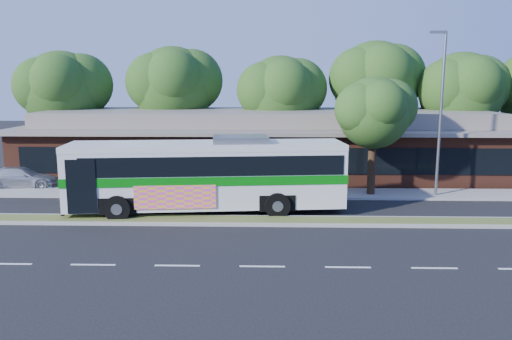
# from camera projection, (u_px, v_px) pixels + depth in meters

# --- Properties ---
(ground) EXTENTS (120.00, 120.00, 0.00)m
(ground) POSITION_uv_depth(u_px,v_px,m) (264.00, 226.00, 22.42)
(ground) COLOR black
(ground) RESTS_ON ground
(median_strip) EXTENTS (26.00, 1.10, 0.15)m
(median_strip) POSITION_uv_depth(u_px,v_px,m) (264.00, 221.00, 23.00)
(median_strip) COLOR #475323
(median_strip) RESTS_ON ground
(sidewalk) EXTENTS (44.00, 2.60, 0.12)m
(sidewalk) POSITION_uv_depth(u_px,v_px,m) (265.00, 193.00, 28.71)
(sidewalk) COLOR gray
(sidewalk) RESTS_ON ground
(plaza_building) EXTENTS (33.20, 11.20, 4.45)m
(plaza_building) POSITION_uv_depth(u_px,v_px,m) (266.00, 144.00, 34.83)
(plaza_building) COLOR #53281A
(plaza_building) RESTS_ON ground
(lamp_post) EXTENTS (0.93, 0.18, 9.07)m
(lamp_post) POSITION_uv_depth(u_px,v_px,m) (440.00, 109.00, 27.21)
(lamp_post) COLOR slate
(lamp_post) RESTS_ON ground
(tree_bg_a) EXTENTS (6.47, 5.80, 8.63)m
(tree_bg_a) POSITION_uv_depth(u_px,v_px,m) (69.00, 89.00, 36.68)
(tree_bg_a) COLOR black
(tree_bg_a) RESTS_ON ground
(tree_bg_b) EXTENTS (6.69, 6.00, 9.00)m
(tree_bg_b) POSITION_uv_depth(u_px,v_px,m) (179.00, 85.00, 37.41)
(tree_bg_b) COLOR black
(tree_bg_b) RESTS_ON ground
(tree_bg_c) EXTENTS (6.24, 5.60, 8.26)m
(tree_bg_c) POSITION_uv_depth(u_px,v_px,m) (286.00, 93.00, 36.30)
(tree_bg_c) COLOR black
(tree_bg_c) RESTS_ON ground
(tree_bg_d) EXTENTS (6.91, 6.20, 9.37)m
(tree_bg_d) POSITION_uv_depth(u_px,v_px,m) (380.00, 81.00, 36.97)
(tree_bg_d) COLOR black
(tree_bg_d) RESTS_ON ground
(tree_bg_e) EXTENTS (6.47, 5.80, 8.50)m
(tree_bg_e) POSITION_uv_depth(u_px,v_px,m) (466.00, 91.00, 35.93)
(tree_bg_e) COLOR black
(tree_bg_e) RESTS_ON ground
(transit_bus) EXTENTS (13.66, 4.26, 3.77)m
(transit_bus) POSITION_uv_depth(u_px,v_px,m) (208.00, 170.00, 24.50)
(transit_bus) COLOR silver
(transit_bus) RESTS_ON ground
(sedan) EXTENTS (4.63, 2.20, 1.30)m
(sedan) POSITION_uv_depth(u_px,v_px,m) (22.00, 177.00, 30.38)
(sedan) COLOR silver
(sedan) RESTS_ON ground
(sidewalk_tree) EXTENTS (4.43, 3.98, 6.69)m
(sidewalk_tree) POSITION_uv_depth(u_px,v_px,m) (379.00, 111.00, 27.61)
(sidewalk_tree) COLOR black
(sidewalk_tree) RESTS_ON ground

